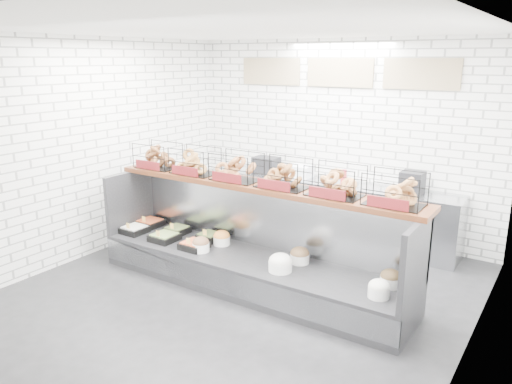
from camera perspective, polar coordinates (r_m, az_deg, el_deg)
The scene contains 5 objects.
ground at distance 6.00m, azimuth -2.46°, elevation -11.82°, with size 5.50×5.50×0.00m, color black.
room_shell at distance 5.88m, azimuth 0.78°, elevation 8.70°, with size 5.02×5.51×3.01m.
display_case at distance 6.12m, azimuth -0.71°, elevation -7.86°, with size 4.00×0.90×1.20m.
bagel_shelf at distance 5.92m, azimuth 0.33°, elevation 2.17°, with size 4.10×0.50×0.40m.
prep_counter at distance 7.78m, azimuth 7.99°, elevation -1.81°, with size 4.00×0.60×1.20m.
Camera 1 is at (3.15, -4.32, 2.71)m, focal length 35.00 mm.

